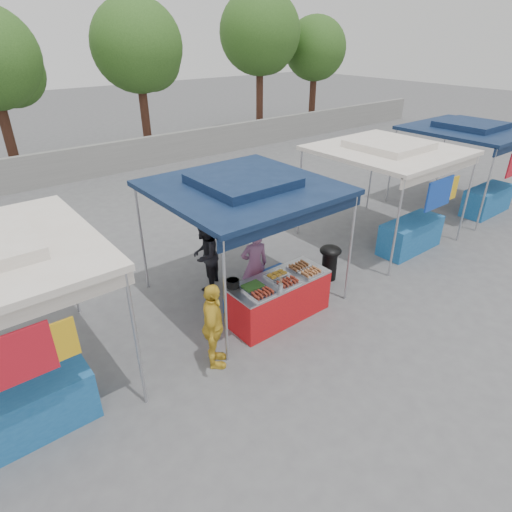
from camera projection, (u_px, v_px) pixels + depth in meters
ground_plane at (275, 314)px, 8.46m from camera, size 80.00×80.00×0.00m
back_wall at (80, 164)px, 15.77m from camera, size 40.00×0.25×1.20m
main_canopy at (244, 187)px, 8.02m from camera, size 3.20×3.20×2.57m
neighbor_stall_right at (398, 184)px, 10.59m from camera, size 3.20×3.20×2.57m
neighbor_stall_far at (478, 157)px, 12.80m from camera, size 3.20×3.20×2.57m
tree_2 at (140, 50)px, 17.24m from camera, size 3.65×3.62×6.22m
tree_3 at (261, 36)px, 21.14m from camera, size 3.98×3.98×6.83m
tree_4 at (316, 51)px, 23.46m from camera, size 3.41×3.33×5.73m
vendor_table at (279, 298)px, 8.19m from camera, size 2.00×0.80×0.85m
food_tray_fl at (263, 294)px, 7.48m from camera, size 0.42×0.30×0.07m
food_tray_fm at (288, 283)px, 7.81m from camera, size 0.42×0.30×0.07m
food_tray_fr at (311, 273)px, 8.14m from camera, size 0.42×0.30×0.07m
food_tray_bl at (253, 287)px, 7.69m from camera, size 0.42×0.30×0.07m
food_tray_bm at (277, 275)px, 8.07m from camera, size 0.42×0.30×0.07m
food_tray_br at (299, 267)px, 8.35m from camera, size 0.42×0.30×0.07m
cooking_pot at (233, 283)px, 7.72m from camera, size 0.24×0.24×0.14m
skewer_cup at (281, 287)px, 7.66m from camera, size 0.09×0.09×0.11m
wok_burner at (330, 259)px, 9.45m from camera, size 0.48×0.48×0.81m
crate_left at (240, 305)px, 8.44m from camera, size 0.54×0.38×0.32m
crate_right at (276, 290)px, 8.93m from camera, size 0.55×0.38×0.33m
crate_stacked at (277, 277)px, 8.78m from camera, size 0.53×0.37×0.32m
vendor_woman at (255, 265)px, 8.60m from camera, size 0.66×0.53×1.57m
helper_man at (205, 255)px, 9.02m from camera, size 0.95×0.93×1.54m
customer_person at (213, 327)px, 6.84m from camera, size 0.83×0.95×1.54m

